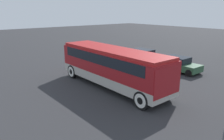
% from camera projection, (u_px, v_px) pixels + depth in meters
% --- Properties ---
extents(ground_plane, '(120.00, 120.00, 0.00)m').
position_uv_depth(ground_plane, '(112.00, 87.00, 17.11)').
color(ground_plane, '#2D2D30').
extents(tour_bus, '(10.30, 2.70, 3.02)m').
position_uv_depth(tour_bus, '(113.00, 64.00, 16.55)').
color(tour_bus, '#B7B2A8').
rests_on(tour_bus, ground_plane).
extents(parked_car_near, '(4.32, 1.93, 1.35)m').
position_uv_depth(parked_car_near, '(144.00, 55.00, 25.63)').
color(parked_car_near, maroon).
rests_on(parked_car_near, ground_plane).
extents(parked_car_mid, '(4.30, 1.87, 1.44)m').
position_uv_depth(parked_car_mid, '(178.00, 64.00, 21.27)').
color(parked_car_mid, '#2D5638').
rests_on(parked_car_mid, ground_plane).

